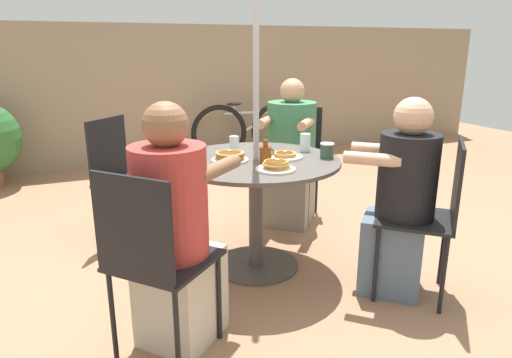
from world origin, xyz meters
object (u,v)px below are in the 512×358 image
(pancake_plate_a, at_px, (230,157))
(bicycle, at_px, (249,131))
(patio_table, at_px, (256,185))
(drinking_glass_b, at_px, (305,142))
(diner_east, at_px, (400,206))
(pancake_plate_b, at_px, (285,156))
(patio_chair_south, at_px, (295,154))
(patio_chair_north, at_px, (152,255))
(patio_chair_west, at_px, (122,172))
(pancake_plate_c, at_px, (276,166))
(patio_chair_east, at_px, (432,209))
(coffee_cup, at_px, (327,151))
(drinking_glass_a, at_px, (234,144))
(diner_south, at_px, (290,159))
(syrup_bottle, at_px, (266,154))
(diner_north, at_px, (175,238))

(pancake_plate_a, height_order, bicycle, pancake_plate_a)
(patio_table, relative_size, pancake_plate_a, 4.62)
(drinking_glass_b, bearing_deg, diner_east, -70.15)
(pancake_plate_b, distance_m, drinking_glass_b, 0.25)
(patio_chair_south, distance_m, pancake_plate_b, 1.00)
(patio_chair_north, bearing_deg, diner_east, 52.12)
(patio_chair_west, height_order, pancake_plate_c, patio_chair_west)
(patio_chair_east, height_order, coffee_cup, patio_chair_east)
(patio_chair_east, distance_m, drinking_glass_a, 1.31)
(diner_south, bearing_deg, patio_chair_south, -90.00)
(patio_table, bearing_deg, patio_chair_west, 134.61)
(syrup_bottle, relative_size, drinking_glass_a, 1.40)
(diner_south, xyz_separation_m, drinking_glass_b, (-0.18, -0.58, 0.27))
(patio_table, bearing_deg, diner_north, -138.12)
(diner_east, xyz_separation_m, pancake_plate_a, (-0.81, 0.62, 0.23))
(patio_chair_north, height_order, drinking_glass_a, patio_chair_north)
(drinking_glass_a, bearing_deg, drinking_glass_b, -22.04)
(coffee_cup, bearing_deg, pancake_plate_b, 156.59)
(patio_table, height_order, diner_south, diner_south)
(diner_south, bearing_deg, patio_table, 90.00)
(patio_chair_north, relative_size, drinking_glass_a, 9.03)
(patio_chair_south, bearing_deg, drinking_glass_a, 76.57)
(patio_chair_east, height_order, drinking_glass_b, patio_chair_east)
(patio_table, xyz_separation_m, diner_east, (0.64, -0.61, -0.03))
(pancake_plate_b, relative_size, coffee_cup, 2.39)
(diner_south, height_order, drinking_glass_b, diner_south)
(drinking_glass_b, bearing_deg, pancake_plate_b, -149.71)
(patio_chair_west, distance_m, coffee_cup, 1.49)
(patio_chair_east, relative_size, diner_east, 0.80)
(pancake_plate_c, relative_size, coffee_cup, 2.39)
(coffee_cup, distance_m, drinking_glass_a, 0.63)
(patio_chair_south, distance_m, pancake_plate_c, 1.31)
(diner_south, relative_size, drinking_glass_b, 9.86)
(patio_chair_north, relative_size, diner_north, 0.78)
(patio_chair_east, height_order, patio_chair_west, same)
(pancake_plate_b, bearing_deg, diner_east, -50.75)
(pancake_plate_c, distance_m, drinking_glass_a, 0.56)
(diner_north, relative_size, patio_chair_east, 1.29)
(diner_north, relative_size, drinking_glass_a, 11.62)
(diner_south, relative_size, pancake_plate_a, 5.13)
(pancake_plate_b, xyz_separation_m, bicycle, (0.90, 2.89, -0.38))
(diner_north, xyz_separation_m, bicycle, (1.74, 3.44, -0.18))
(diner_north, distance_m, bicycle, 3.86)
(pancake_plate_a, bearing_deg, diner_north, -129.01)
(pancake_plate_b, bearing_deg, drinking_glass_b, 30.29)
(pancake_plate_b, distance_m, drinking_glass_a, 0.38)
(patio_chair_west, bearing_deg, patio_chair_south, 137.23)
(syrup_bottle, height_order, drinking_glass_b, syrup_bottle)
(diner_north, distance_m, pancake_plate_a, 0.81)
(pancake_plate_a, bearing_deg, bicycle, 66.15)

